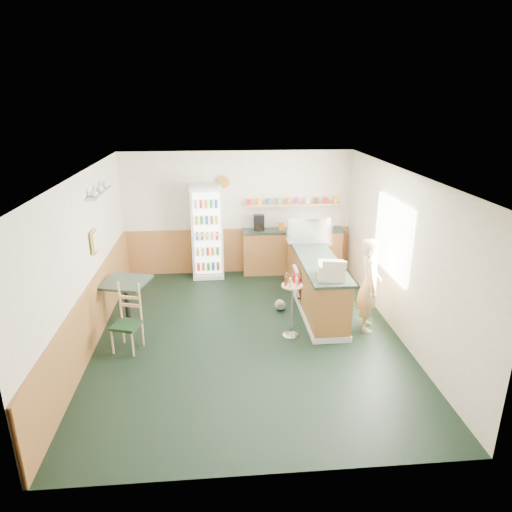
{
  "coord_description": "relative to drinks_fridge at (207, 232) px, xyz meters",
  "views": [
    {
      "loc": [
        -0.45,
        -6.76,
        3.79
      ],
      "look_at": [
        0.19,
        0.6,
        1.19
      ],
      "focal_mm": 32.0,
      "sensor_mm": 36.0,
      "label": 1
    }
  ],
  "objects": [
    {
      "name": "cafe_table",
      "position": [
        -1.38,
        -2.18,
        -0.44
      ],
      "size": [
        0.91,
        0.91,
        0.82
      ],
      "rotation": [
        0.0,
        0.0,
        -0.27
      ],
      "color": "black",
      "rests_on": "ground"
    },
    {
      "name": "display_case",
      "position": [
        2.02,
        -0.93,
        0.24
      ],
      "size": [
        0.86,
        0.45,
        0.49
      ],
      "color": "silver",
      "rests_on": "service_counter"
    },
    {
      "name": "room_envelope",
      "position": [
        0.45,
        -2.01,
        0.51
      ],
      "size": [
        5.04,
        6.02,
        2.72
      ],
      "color": "silver",
      "rests_on": "ground"
    },
    {
      "name": "condiment_stand",
      "position": [
        1.39,
        -2.84,
        -0.32
      ],
      "size": [
        0.34,
        0.34,
        1.07
      ],
      "rotation": [
        0.0,
        0.0,
        0.04
      ],
      "color": "silver",
      "rests_on": "ground"
    },
    {
      "name": "ground",
      "position": [
        0.67,
        -2.74,
        -1.01
      ],
      "size": [
        6.0,
        6.0,
        0.0
      ],
      "primitive_type": "plane",
      "color": "black",
      "rests_on": "ground"
    },
    {
      "name": "drinks_fridge",
      "position": [
        0.0,
        0.0,
        0.0
      ],
      "size": [
        0.67,
        0.55,
        2.03
      ],
      "color": "silver",
      "rests_on": "ground"
    },
    {
      "name": "cash_register",
      "position": [
        2.02,
        -2.8,
        0.12
      ],
      "size": [
        0.49,
        0.5,
        0.24
      ],
      "primitive_type": "cube",
      "rotation": [
        0.0,
        0.0,
        -0.17
      ],
      "color": "beige",
      "rests_on": "service_counter"
    },
    {
      "name": "service_counter",
      "position": [
        2.02,
        -1.67,
        -0.55
      ],
      "size": [
        0.68,
        3.01,
        1.01
      ],
      "color": "#AC6537",
      "rests_on": "ground"
    },
    {
      "name": "shopkeeper",
      "position": [
        2.72,
        -2.68,
        -0.21
      ],
      "size": [
        0.49,
        0.61,
        1.61
      ],
      "primitive_type": "imported",
      "rotation": [
        0.0,
        0.0,
        1.36
      ],
      "color": "tan",
      "rests_on": "ground"
    },
    {
      "name": "cafe_chair",
      "position": [
        -1.23,
        -2.95,
        -0.45
      ],
      "size": [
        0.5,
        0.5,
        1.07
      ],
      "rotation": [
        0.0,
        0.0,
        -0.31
      ],
      "color": "black",
      "rests_on": "ground"
    },
    {
      "name": "back_counter",
      "position": [
        1.86,
        0.06,
        -0.46
      ],
      "size": [
        2.24,
        0.42,
        1.69
      ],
      "color": "#AC6537",
      "rests_on": "ground"
    },
    {
      "name": "newspaper_rack",
      "position": [
        1.67,
        -1.7,
        -0.52
      ],
      "size": [
        0.09,
        0.46,
        0.54
      ],
      "color": "black",
      "rests_on": "ground"
    },
    {
      "name": "dog_doorstop",
      "position": [
        1.34,
        -1.87,
        -0.9
      ],
      "size": [
        0.2,
        0.26,
        0.24
      ],
      "rotation": [
        0.0,
        0.0,
        -0.25
      ],
      "color": "gray",
      "rests_on": "ground"
    }
  ]
}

